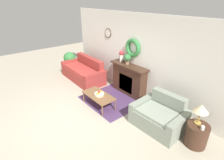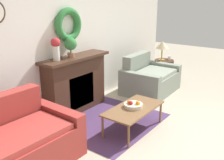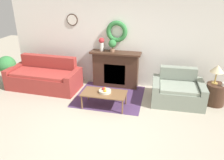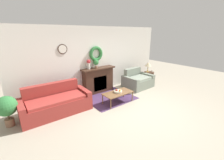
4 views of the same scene
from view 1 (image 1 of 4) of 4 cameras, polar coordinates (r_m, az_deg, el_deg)
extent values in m
plane|color=#ADA38E|center=(5.12, -12.72, -12.70)|extent=(16.00, 16.00, 0.00)
cube|color=#4C335B|center=(5.89, 0.19, -6.37)|extent=(1.80, 1.66, 0.01)
cube|color=white|center=(5.83, 8.20, 7.64)|extent=(6.80, 0.06, 2.70)
cylinder|color=#382319|center=(6.72, -1.31, 15.05)|extent=(0.34, 0.02, 0.34)
cylinder|color=white|center=(6.71, -1.39, 15.03)|extent=(0.29, 0.01, 0.29)
torus|color=#337A3D|center=(5.77, 6.76, 10.36)|extent=(0.60, 0.13, 0.60)
cube|color=#42281C|center=(6.08, 5.55, 0.02)|extent=(1.32, 0.34, 1.02)
cube|color=black|center=(6.02, 4.44, -1.11)|extent=(0.63, 0.02, 0.61)
cube|color=orange|center=(6.05, 4.36, -1.78)|extent=(0.51, 0.01, 0.34)
cube|color=#42281C|center=(5.85, 5.52, 4.66)|extent=(1.46, 0.41, 0.05)
cube|color=#9E332D|center=(7.26, -10.22, 1.63)|extent=(1.76, 0.77, 0.46)
cube|color=#9E332D|center=(7.38, -7.20, 4.10)|extent=(1.75, 0.25, 0.90)
cube|color=#9E332D|center=(8.07, -12.90, 4.40)|extent=(0.19, 0.93, 0.60)
cube|color=#9E332D|center=(6.52, -5.43, -0.22)|extent=(0.19, 0.93, 0.60)
cube|color=#AD3832|center=(7.15, -10.39, 3.62)|extent=(1.69, 0.71, 0.08)
cube|color=gray|center=(4.77, 14.22, -12.81)|extent=(0.97, 0.78, 0.43)
cube|color=gray|center=(4.99, 17.67, -8.46)|extent=(0.95, 0.24, 0.84)
cube|color=gray|center=(5.05, 9.80, -8.94)|extent=(0.20, 0.96, 0.57)
cube|color=gray|center=(4.60, 20.92, -14.39)|extent=(0.20, 0.96, 0.57)
cube|color=gray|center=(4.62, 14.56, -10.30)|extent=(0.93, 0.72, 0.08)
cube|color=brown|center=(5.41, -4.43, -5.00)|extent=(1.10, 0.56, 0.03)
cylinder|color=brown|center=(5.77, -9.25, -5.40)|extent=(0.04, 0.04, 0.36)
cylinder|color=brown|center=(5.05, -3.18, -10.03)|extent=(0.04, 0.04, 0.36)
cylinder|color=brown|center=(5.99, -5.34, -3.95)|extent=(0.04, 0.04, 0.36)
cylinder|color=brown|center=(5.29, 1.01, -8.14)|extent=(0.04, 0.04, 0.36)
cylinder|color=beige|center=(5.38, -4.17, -4.62)|extent=(0.31, 0.31, 0.06)
sphere|color=#B2231E|center=(5.40, -4.27, -3.89)|extent=(0.08, 0.08, 0.08)
sphere|color=orange|center=(5.41, -3.81, -3.85)|extent=(0.06, 0.06, 0.06)
sphere|color=orange|center=(5.31, -4.70, -4.47)|extent=(0.07, 0.07, 0.07)
cylinder|color=#42281C|center=(4.58, 25.86, -15.81)|extent=(0.49, 0.49, 0.55)
cylinder|color=#B28E42|center=(4.46, 26.15, -12.37)|extent=(0.15, 0.15, 0.02)
cylinder|color=#B28E42|center=(4.38, 26.53, -10.77)|extent=(0.03, 0.03, 0.28)
cone|color=beige|center=(4.26, 27.14, -8.19)|extent=(0.33, 0.33, 0.18)
cylinder|color=silver|center=(4.30, 27.49, -13.70)|extent=(0.07, 0.07, 0.09)
cylinder|color=silver|center=(6.11, 3.03, 7.12)|extent=(0.11, 0.11, 0.25)
sphere|color=#B72D33|center=(6.06, 3.07, 8.76)|extent=(0.16, 0.16, 0.16)
cylinder|color=#8E664C|center=(5.90, 4.99, 5.55)|extent=(0.12, 0.12, 0.08)
cylinder|color=#4C3823|center=(5.88, 5.02, 6.21)|extent=(0.02, 0.02, 0.06)
sphere|color=#337A3D|center=(5.84, 5.07, 7.38)|extent=(0.22, 0.22, 0.22)
cylinder|color=#8E664C|center=(8.43, -13.32, 3.85)|extent=(0.23, 0.23, 0.22)
cylinder|color=#4C3823|center=(8.36, -13.45, 5.01)|extent=(0.04, 0.04, 0.15)
sphere|color=#337A3D|center=(8.26, -13.66, 7.00)|extent=(0.55, 0.55, 0.55)
camera|label=2|loc=(7.28, -35.38, 12.97)|focal=42.00mm
camera|label=3|loc=(3.25, -76.69, 0.78)|focal=35.00mm
camera|label=4|loc=(7.23, -49.98, 11.62)|focal=24.00mm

